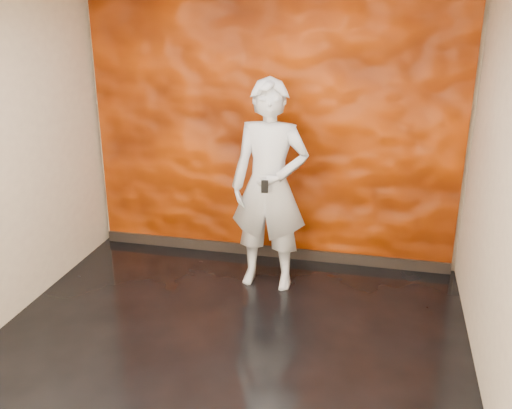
% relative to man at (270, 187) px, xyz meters
% --- Properties ---
extents(room, '(4.02, 4.02, 2.81)m').
position_rel_man_xyz_m(room, '(-0.12, -1.30, 0.37)').
color(room, black).
rests_on(room, ground).
extents(feature_wall, '(3.90, 0.06, 2.75)m').
position_rel_man_xyz_m(feature_wall, '(-0.12, 0.66, 0.35)').
color(feature_wall, '#C03B01').
rests_on(feature_wall, ground).
extents(baseboard, '(3.90, 0.04, 0.12)m').
position_rel_man_xyz_m(baseboard, '(-0.12, 0.62, -0.97)').
color(baseboard, black).
rests_on(baseboard, ground).
extents(man, '(0.77, 0.52, 2.06)m').
position_rel_man_xyz_m(man, '(0.00, 0.00, 0.00)').
color(man, '#A2A8B2').
rests_on(man, ground).
extents(phone, '(0.07, 0.02, 0.12)m').
position_rel_man_xyz_m(phone, '(0.01, -0.28, 0.09)').
color(phone, black).
rests_on(phone, man).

